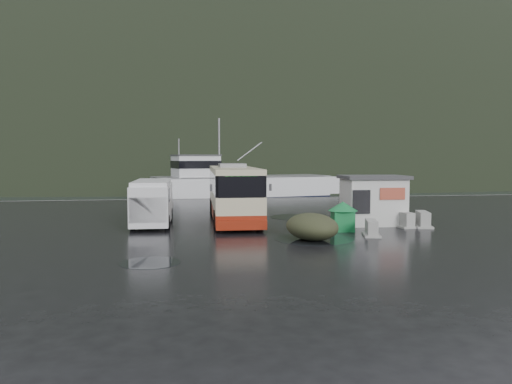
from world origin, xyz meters
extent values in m
plane|color=black|center=(0.00, 0.00, 0.00)|extent=(160.00, 160.00, 0.00)
cube|color=black|center=(0.00, 110.00, 0.00)|extent=(300.00, 180.00, 0.02)
cube|color=#999993|center=(0.00, 20.00, 0.00)|extent=(160.00, 0.60, 1.50)
ellipsoid|color=black|center=(10.00, 250.00, 0.00)|extent=(780.00, 540.00, 570.00)
cylinder|color=black|center=(1.90, -3.21, 0.01)|extent=(3.66, 3.66, 0.01)
cylinder|color=black|center=(-5.31, -7.33, 0.01)|extent=(2.19, 2.19, 0.01)
cylinder|color=black|center=(3.16, 5.17, 0.01)|extent=(3.44, 3.44, 0.01)
camera|label=1|loc=(-4.29, -25.35, 3.78)|focal=35.00mm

